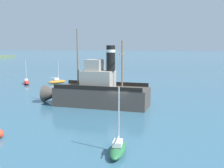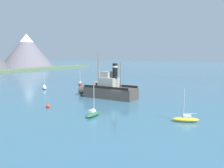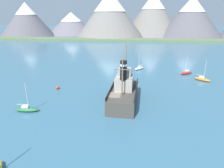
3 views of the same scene
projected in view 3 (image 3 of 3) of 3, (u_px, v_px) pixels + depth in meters
name	position (u px, v px, depth m)	size (l,w,h in m)	color
ground_plane	(113.00, 108.00, 33.41)	(600.00, 600.00, 0.00)	#38667F
mountain_ridge	(136.00, 16.00, 145.37)	(198.71, 65.59, 31.09)	#56545B
shoreline_strip	(128.00, 40.00, 122.18)	(240.00, 12.00, 1.20)	#5B704C
old_tugboat	(124.00, 91.00, 35.69)	(5.13, 14.58, 9.90)	#423D38
sailboat_red	(186.00, 72.00, 52.69)	(3.82, 2.90, 4.90)	#B22823
sailboat_white	(139.00, 68.00, 57.26)	(3.27, 3.63, 4.90)	white
sailboat_orange	(202.00, 79.00, 47.26)	(3.63, 3.27, 4.90)	orange
sailboat_green	(27.00, 109.00, 32.04)	(3.86, 1.34, 4.90)	#286B3D
mooring_buoy	(57.00, 87.00, 41.91)	(0.75, 0.75, 0.75)	red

